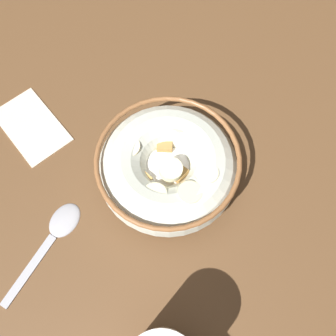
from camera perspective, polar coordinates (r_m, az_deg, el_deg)
ground_plane at (r=47.01cm, az=-0.00°, el=-1.92°), size 133.71×133.71×2.00cm
cereal_bowl at (r=43.12cm, az=0.03°, el=0.10°), size 16.76×16.76×6.12cm
spoon at (r=45.63cm, az=-17.09°, el=-9.27°), size 5.36×13.73×0.80cm
folded_napkin at (r=52.52cm, az=-20.67°, el=6.22°), size 11.37×7.53×0.30cm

